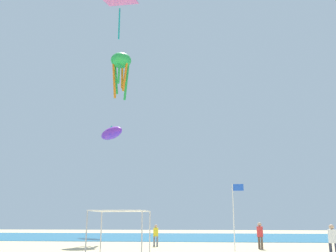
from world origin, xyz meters
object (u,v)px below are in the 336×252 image
(canopy_tent, at_px, (121,213))
(person_leftmost, at_px, (260,233))
(person_near_tent, at_px, (156,233))
(kite_octopus_green, at_px, (121,63))
(banner_flag, at_px, (235,213))
(kite_diamond_pink, at_px, (120,2))
(kite_inflatable_purple, at_px, (111,133))
(person_central, at_px, (332,239))

(canopy_tent, distance_m, person_leftmost, 10.37)
(person_near_tent, distance_m, kite_octopus_green, 20.80)
(person_leftmost, xyz_separation_m, kite_octopus_green, (-12.69, 10.96, 17.92))
(banner_flag, bearing_deg, kite_diamond_pink, 133.99)
(person_leftmost, distance_m, kite_diamond_pink, 22.60)
(kite_octopus_green, height_order, kite_inflatable_purple, kite_octopus_green)
(canopy_tent, relative_size, kite_diamond_pink, 0.72)
(person_leftmost, distance_m, banner_flag, 7.45)
(person_leftmost, height_order, person_central, person_leftmost)
(person_leftmost, relative_size, kite_octopus_green, 0.33)
(person_near_tent, bearing_deg, kite_inflatable_purple, -37.33)
(kite_octopus_green, bearing_deg, kite_inflatable_purple, -157.77)
(person_near_tent, relative_size, kite_inflatable_purple, 0.32)
(canopy_tent, xyz_separation_m, person_central, (11.31, -0.56, -1.33))
(person_central, bearing_deg, kite_inflatable_purple, -10.72)
(kite_octopus_green, height_order, kite_diamond_pink, kite_diamond_pink)
(kite_octopus_green, distance_m, kite_inflatable_purple, 10.72)
(canopy_tent, xyz_separation_m, kite_inflatable_purple, (-7.08, 25.05, 10.51))
(kite_inflatable_purple, bearing_deg, banner_flag, -13.76)
(person_central, distance_m, kite_diamond_pink, 25.40)
(canopy_tent, height_order, kite_inflatable_purple, kite_inflatable_purple)
(person_near_tent, distance_m, kite_diamond_pink, 20.12)
(person_near_tent, bearing_deg, kite_diamond_pink, 28.07)
(person_near_tent, relative_size, person_leftmost, 0.90)
(kite_diamond_pink, bearing_deg, kite_octopus_green, 105.04)
(canopy_tent, relative_size, person_central, 1.77)
(kite_inflatable_purple, bearing_deg, person_near_tent, -15.61)
(banner_flag, bearing_deg, person_near_tent, 120.39)
(person_near_tent, distance_m, person_leftmost, 7.74)
(canopy_tent, height_order, kite_diamond_pink, kite_diamond_pink)
(person_leftmost, xyz_separation_m, kite_inflatable_purple, (-15.60, 19.28, 11.82))
(canopy_tent, xyz_separation_m, person_leftmost, (8.52, 5.77, -1.31))
(person_leftmost, height_order, banner_flag, banner_flag)
(canopy_tent, height_order, banner_flag, banner_flag)
(canopy_tent, distance_m, person_near_tent, 7.95)
(canopy_tent, bearing_deg, banner_flag, -11.13)
(person_central, height_order, kite_inflatable_purple, kite_inflatable_purple)
(person_leftmost, bearing_deg, canopy_tent, -82.90)
(canopy_tent, xyz_separation_m, banner_flag, (6.32, -1.24, -0.07))
(person_near_tent, distance_m, kite_inflatable_purple, 22.51)
(person_near_tent, height_order, kite_octopus_green, kite_octopus_green)
(kite_inflatable_purple, distance_m, kite_diamond_pink, 19.62)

